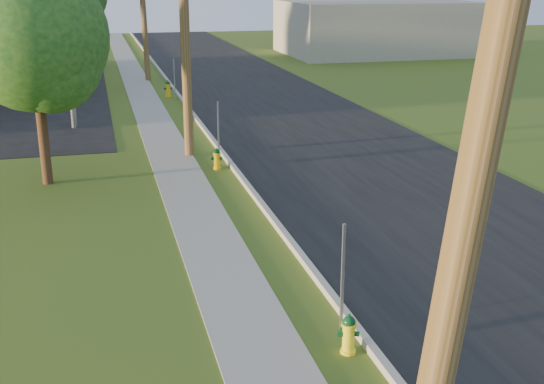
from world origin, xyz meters
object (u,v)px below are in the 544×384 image
at_px(utility_pole_near, 485,123).
at_px(hydrant_mid, 217,159).
at_px(tree_verge, 37,43).
at_px(hydrant_far, 168,89).
at_px(hydrant_near, 349,334).
at_px(utility_pole_mid, 184,6).

xyz_separation_m(utility_pole_near, hydrant_mid, (0.60, 16.02, -4.46)).
distance_m(tree_verge, hydrant_far, 15.67).
relative_size(tree_verge, hydrant_mid, 9.16).
relative_size(hydrant_near, hydrant_far, 0.83).
relative_size(hydrant_mid, hydrant_far, 0.83).
xyz_separation_m(utility_pole_near, hydrant_near, (0.73, 4.53, -4.46)).
bearing_deg(utility_pole_mid, hydrant_near, -86.90).
height_order(utility_pole_near, hydrant_near, utility_pole_near).
height_order(utility_pole_mid, hydrant_near, utility_pole_mid).
xyz_separation_m(hydrant_near, hydrant_far, (-0.13, 25.53, 0.07)).
distance_m(tree_verge, hydrant_mid, 6.30).
bearing_deg(hydrant_mid, utility_pole_mid, 106.98).
distance_m(utility_pole_near, hydrant_mid, 16.64).
height_order(tree_verge, hydrant_far, tree_verge).
height_order(tree_verge, hydrant_near, tree_verge).
bearing_deg(hydrant_near, tree_verge, 114.88).
bearing_deg(hydrant_near, utility_pole_mid, 93.10).
xyz_separation_m(utility_pole_near, tree_verge, (-4.44, 15.68, -0.70)).
xyz_separation_m(tree_verge, hydrant_far, (5.04, 14.37, -3.69)).
relative_size(utility_pole_mid, tree_verge, 1.54).
bearing_deg(hydrant_far, utility_pole_near, -91.14).
xyz_separation_m(utility_pole_mid, hydrant_mid, (0.60, -1.98, -4.61)).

